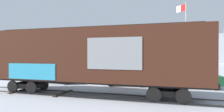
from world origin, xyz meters
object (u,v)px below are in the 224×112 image
flagpole (184,29)px  parked_car_black (58,75)px  parked_car_green (194,77)px  freight_car (91,56)px  parked_car_tan (126,76)px

flagpole → parked_car_black: (-13.50, -8.69, -5.49)m
flagpole → parked_car_green: (-0.34, -8.65, -5.38)m
freight_car → flagpole: size_ratio=1.60×
freight_car → parked_car_black: (-5.35, 4.89, -2.02)m
parked_car_black → parked_car_green: size_ratio=1.04×
parked_car_green → freight_car: bearing=-147.7°
flagpole → parked_car_tan: size_ratio=2.32×
freight_car → parked_car_green: bearing=32.3°
flagpole → parked_car_black: 16.96m
freight_car → parked_car_tan: freight_car is taller
flagpole → parked_car_black: flagpole is taller
parked_car_tan → parked_car_black: bearing=179.7°
parked_car_black → parked_car_green: parked_car_green is taller
parked_car_black → parked_car_tan: size_ratio=1.03×
freight_car → flagpole: bearing=59.0°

